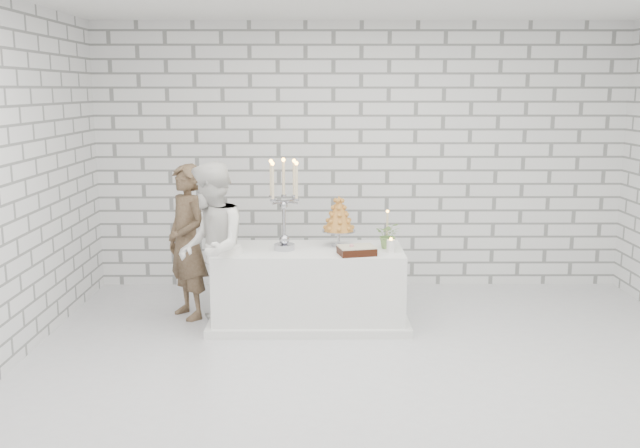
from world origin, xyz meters
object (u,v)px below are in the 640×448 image
(candelabra, at_px, (284,204))
(cake_table, at_px, (309,286))
(bride, at_px, (211,249))
(croquembouche, at_px, (339,221))
(groom, at_px, (187,242))

(candelabra, bearing_deg, cake_table, 10.02)
(bride, relative_size, croquembouche, 3.22)
(cake_table, bearing_deg, croquembouche, 21.68)
(cake_table, height_order, croquembouche, croquembouche)
(bride, bearing_deg, groom, -153.81)
(groom, height_order, croquembouche, groom)
(candelabra, distance_m, croquembouche, 0.58)
(candelabra, height_order, croquembouche, candelabra)
(cake_table, bearing_deg, groom, 169.68)
(groom, bearing_deg, candelabra, 35.91)
(groom, bearing_deg, cake_table, 40.61)
(candelabra, bearing_deg, croquembouche, 16.65)
(groom, relative_size, candelabra, 1.76)
(bride, relative_size, candelabra, 1.84)
(croquembouche, bearing_deg, bride, -163.56)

